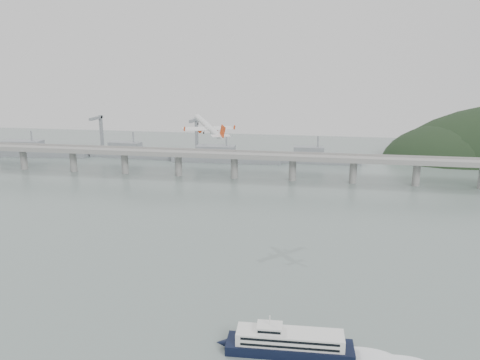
# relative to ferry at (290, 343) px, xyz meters

# --- Properties ---
(ground) EXTENTS (900.00, 900.00, 0.00)m
(ground) POSITION_rel_ferry_xyz_m (-34.35, 42.54, -3.71)
(ground) COLOR slate
(ground) RESTS_ON ground
(bridge) EXTENTS (800.00, 22.00, 23.90)m
(bridge) POSITION_rel_ferry_xyz_m (-35.50, 242.54, 13.94)
(bridge) COLOR gray
(bridge) RESTS_ON ground
(distant_fleet) EXTENTS (453.00, 60.90, 40.00)m
(distant_fleet) POSITION_rel_ferry_xyz_m (-189.70, 307.62, 2.51)
(distant_fleet) COLOR slate
(distant_fleet) RESTS_ON ground
(ferry) EXTENTS (72.59, 14.26, 13.69)m
(ferry) POSITION_rel_ferry_xyz_m (0.00, 0.00, 0.00)
(ferry) COLOR black
(ferry) RESTS_ON ground
(airliner) EXTENTS (27.49, 28.90, 13.64)m
(airliner) POSITION_rel_ferry_xyz_m (-54.48, 110.40, 58.79)
(airliner) COLOR silver
(airliner) RESTS_ON ground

